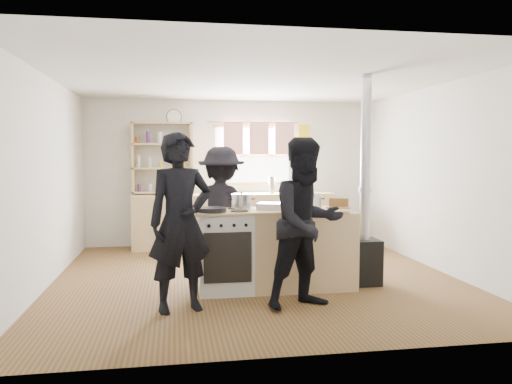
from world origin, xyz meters
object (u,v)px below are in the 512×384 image
at_px(thermos, 272,185).
at_px(cooking_island, 276,249).
at_px(stockpot_stove, 241,201).
at_px(bread_board, 339,204).
at_px(person_near_right, 307,223).
at_px(person_far, 221,210).
at_px(roast_tray, 272,206).
at_px(person_near_left, 180,222).
at_px(stockpot_counter, 310,201).
at_px(skillet_greens, 212,210).
at_px(flue_heater, 364,231).

height_order(thermos, cooking_island, thermos).
xyz_separation_m(stockpot_stove, bread_board, (1.15, -0.12, -0.04)).
bearing_deg(bread_board, stockpot_stove, 173.96).
relative_size(thermos, person_near_right, 0.16).
height_order(thermos, person_far, person_far).
height_order(roast_tray, person_near_right, person_near_right).
bearing_deg(person_near_left, stockpot_counter, 7.14).
bearing_deg(skillet_greens, thermos, 66.94).
relative_size(person_near_left, person_far, 1.07).
xyz_separation_m(cooking_island, roast_tray, (-0.04, 0.03, 0.50)).
relative_size(thermos, skillet_greens, 0.62).
bearing_deg(person_near_left, bread_board, 3.43).
bearing_deg(stockpot_stove, skillet_greens, -141.21).
height_order(cooking_island, bread_board, bread_board).
xyz_separation_m(stockpot_counter, person_near_left, (-1.51, -0.65, -0.13)).
relative_size(stockpot_stove, person_near_right, 0.14).
bearing_deg(thermos, stockpot_stove, -108.51).
bearing_deg(cooking_island, person_near_right, -77.12).
relative_size(cooking_island, stockpot_stove, 8.02).
bearing_deg(stockpot_stove, bread_board, -6.04).
height_order(stockpot_counter, person_near_right, person_near_right).
distance_m(roast_tray, person_near_left, 1.26).
height_order(cooking_island, person_near_right, person_near_right).
bearing_deg(roast_tray, skillet_greens, -165.45).
xyz_separation_m(cooking_island, stockpot_stove, (-0.38, 0.13, 0.55)).
bearing_deg(thermos, cooking_island, -100.19).
bearing_deg(cooking_island, roast_tray, 146.85).
xyz_separation_m(skillet_greens, person_near_right, (0.92, -0.58, -0.09)).
height_order(cooking_island, stockpot_stove, stockpot_stove).
distance_m(thermos, flue_heater, 2.83).
bearing_deg(flue_heater, roast_tray, -179.59).
height_order(bread_board, person_near_right, person_near_right).
xyz_separation_m(person_near_left, person_near_right, (1.27, -0.10, -0.02)).
distance_m(roast_tray, stockpot_stove, 0.36).
xyz_separation_m(stockpot_counter, bread_board, (0.35, 0.01, -0.04)).
xyz_separation_m(skillet_greens, person_far, (0.20, 1.03, -0.13)).
distance_m(thermos, roast_tray, 2.80).
height_order(stockpot_counter, person_near_left, person_near_left).
bearing_deg(person_near_right, skillet_greens, 128.63).
bearing_deg(person_near_right, roast_tray, 86.33).
distance_m(cooking_island, skillet_greens, 0.91).
height_order(flue_heater, person_near_left, flue_heater).
xyz_separation_m(thermos, cooking_island, (-0.50, -2.77, -0.57)).
xyz_separation_m(bread_board, flue_heater, (0.33, 0.02, -0.34)).
height_order(cooking_island, flue_heater, flue_heater).
relative_size(skillet_greens, bread_board, 1.29).
bearing_deg(bread_board, person_near_left, -160.50).
relative_size(bread_board, flue_heater, 0.13).
bearing_deg(stockpot_counter, cooking_island, -179.62).
xyz_separation_m(thermos, person_near_left, (-1.60, -3.41, -0.14)).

